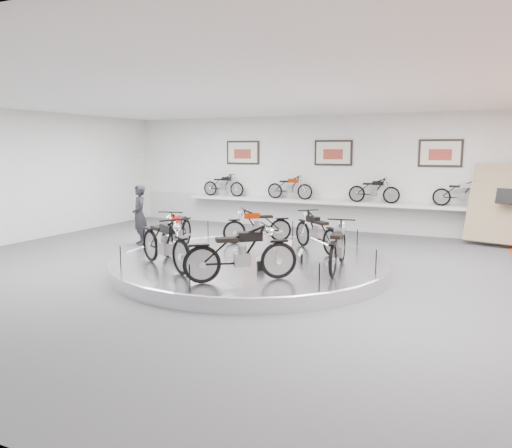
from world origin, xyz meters
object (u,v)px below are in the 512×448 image
at_px(bike_b, 258,225).
at_px(bike_c, 177,230).
at_px(visitor, 140,215).
at_px(bike_f, 338,246).
at_px(bike_d, 165,242).
at_px(display_platform, 251,265).
at_px(bike_a, 316,231).
at_px(shelf, 330,202).
at_px(bike_e, 241,253).

xyz_separation_m(bike_b, bike_c, (-1.37, -1.83, 0.05)).
distance_m(bike_c, visitor, 2.81).
relative_size(bike_b, bike_f, 0.93).
xyz_separation_m(bike_b, bike_f, (2.81, -2.07, 0.04)).
height_order(bike_c, bike_d, bike_d).
relative_size(display_platform, bike_a, 3.76).
distance_m(shelf, visitor, 6.54).
height_order(bike_a, bike_b, bike_a).
bearing_deg(display_platform, bike_b, 110.07).
xyz_separation_m(display_platform, shelf, (0.00, 6.40, 0.85)).
height_order(display_platform, visitor, visitor).
bearing_deg(visitor, bike_a, 39.47).
bearing_deg(bike_f, display_platform, 76.56).
bearing_deg(bike_a, bike_d, 93.48).
bearing_deg(bike_d, bike_e, 20.79).
bearing_deg(bike_f, bike_e, 132.38).
xyz_separation_m(display_platform, bike_b, (-0.68, 1.85, 0.63)).
bearing_deg(shelf, bike_c, -107.81).
distance_m(display_platform, bike_e, 2.17).
xyz_separation_m(shelf, bike_c, (-2.05, -6.38, -0.17)).
distance_m(bike_e, bike_f, 2.22).
relative_size(display_platform, bike_c, 3.58).
xyz_separation_m(bike_d, visitor, (-3.14, 3.18, 0.04)).
relative_size(display_platform, bike_f, 3.65).
relative_size(display_platform, bike_d, 3.37).
distance_m(bike_b, visitor, 3.74).
bearing_deg(shelf, bike_d, -98.93).
bearing_deg(bike_e, bike_b, 71.89).
bearing_deg(bike_e, bike_f, 11.64).
bearing_deg(bike_a, bike_c, 65.56).
bearing_deg(bike_f, shelf, 10.40).
distance_m(bike_c, bike_e, 3.37).
bearing_deg(bike_a, shelf, -36.18).
bearing_deg(bike_c, shelf, 147.55).
height_order(bike_d, visitor, visitor).
bearing_deg(shelf, bike_f, -72.10).
height_order(display_platform, bike_d, bike_d).
xyz_separation_m(bike_d, bike_f, (3.40, 1.40, -0.04)).
relative_size(bike_b, visitor, 0.91).
relative_size(bike_a, visitor, 0.95).
bearing_deg(bike_c, visitor, -137.88).
bearing_deg(bike_a, bike_e, 124.29).
height_order(bike_b, bike_d, bike_d).
height_order(bike_b, bike_e, bike_e).
distance_m(bike_b, bike_e, 4.02).
relative_size(shelf, bike_d, 5.79).
xyz_separation_m(bike_b, bike_d, (-0.58, -3.47, 0.08)).
bearing_deg(bike_d, visitor, 164.19).
height_order(bike_c, bike_f, bike_c).
bearing_deg(bike_d, display_platform, 81.65).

